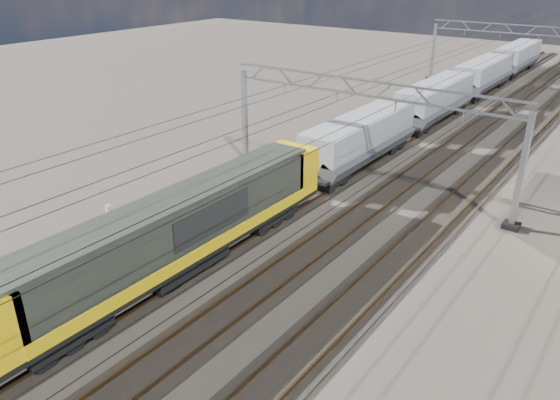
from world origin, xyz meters
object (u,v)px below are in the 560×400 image
Objects in this scene: catenary_gantry_far at (516,55)px; locomotive at (178,230)px; trackside_cabinet at (109,210)px; hopper_wagon_third at (484,73)px; hopper_wagon_fourth at (518,56)px; hopper_wagon_mid at (435,99)px; hopper_wagon_lead at (360,138)px; catenary_gantry_mid at (363,131)px.

locomotive is (-2.00, -50.18, -1.58)m from catenary_gantry_far.
trackside_cabinet is (-9.20, -48.63, -3.10)m from catenary_gantry_far.
hopper_wagon_fourth is at bearing 90.00° from hopper_wagon_third.
hopper_wagon_mid is at bearing -90.00° from hopper_wagon_third.
hopper_wagon_third is 1.00× the size of hopper_wagon_fourth.
catenary_gantry_mid is at bearing -60.39° from hopper_wagon_lead.
catenary_gantry_mid is 46.19m from hopper_wagon_fourth.
hopper_wagon_third is (-2.00, 31.92, -1.67)m from catenary_gantry_mid.
hopper_wagon_fourth is at bearing 99.82° from trackside_cabinet.
hopper_wagon_third is at bearing 90.00° from locomotive.
hopper_wagon_fourth is (0.00, 42.60, 0.00)m from hopper_wagon_lead.
locomotive is 17.70m from hopper_wagon_lead.
hopper_wagon_lead is at bearing -90.00° from hopper_wagon_mid.
hopper_wagon_mid is at bearing 96.44° from catenary_gantry_mid.
hopper_wagon_lead is 42.60m from hopper_wagon_fourth.
hopper_wagon_third is 14.20m from hopper_wagon_fourth.
locomotive is 46.10m from hopper_wagon_third.
locomotive is 60.30m from hopper_wagon_fourth.
hopper_wagon_mid is (0.00, 14.20, 0.00)m from hopper_wagon_lead.
hopper_wagon_lead is at bearing 82.78° from trackside_cabinet.
hopper_wagon_third is 12.05× the size of trackside_cabinet.
catenary_gantry_far is 10.45m from hopper_wagon_fourth.
hopper_wagon_third is at bearing 97.63° from trackside_cabinet.
hopper_wagon_mid is at bearing -96.24° from catenary_gantry_far.
trackside_cabinet is at bearing -114.02° from hopper_wagon_lead.
locomotive is (-2.00, -14.18, -1.58)m from catenary_gantry_mid.
hopper_wagon_lead is 12.05× the size of trackside_cabinet.
hopper_wagon_lead and hopper_wagon_fourth have the same top height.
hopper_wagon_third is (-2.00, -4.08, -1.67)m from catenary_gantry_far.
hopper_wagon_mid reaches higher than trackside_cabinet.
hopper_wagon_mid is (-2.00, 17.72, -1.67)m from catenary_gantry_mid.
catenary_gantry_far is at bearing 86.48° from hopper_wagon_lead.
catenary_gantry_mid is at bearing -90.00° from catenary_gantry_far.
hopper_wagon_lead and hopper_wagon_third have the same top height.
catenary_gantry_mid is 36.00m from catenary_gantry_far.
locomotive reaches higher than trackside_cabinet.
hopper_wagon_mid is at bearing 90.00° from locomotive.
catenary_gantry_mid is 1.53× the size of hopper_wagon_fourth.
hopper_wagon_mid is (-0.00, 31.90, -0.09)m from locomotive.
catenary_gantry_mid reaches higher than hopper_wagon_mid.
hopper_wagon_lead is at bearing -93.52° from catenary_gantry_far.
hopper_wagon_fourth is 59.21m from trackside_cabinet.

